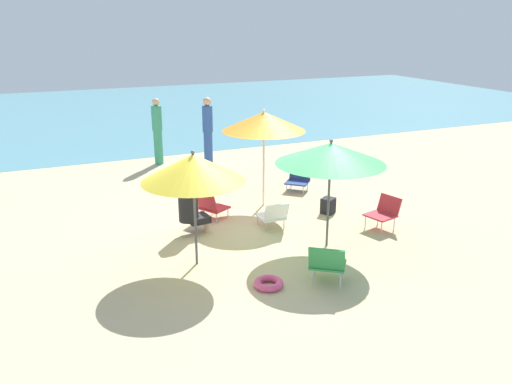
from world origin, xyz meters
The scene contains 15 objects.
ground_plane centered at (0.00, 0.00, 0.00)m, with size 40.00×40.00×0.00m, color #CCB789.
sea_water centered at (0.00, 14.40, 0.00)m, with size 40.00×16.00×0.01m, color #5693A3.
umbrella_orange centered at (0.85, 1.57, 1.74)m, with size 1.66×1.66×1.99m.
umbrella_yellow centered at (-1.24, -0.53, 1.56)m, with size 1.57×1.57×1.83m.
umbrella_green centered at (0.99, -0.72, 1.60)m, with size 1.79×1.79×1.84m.
beach_chair_a centered at (0.47, 0.30, 0.28)m, with size 0.46×0.57×0.55m.
beach_chair_b centered at (-0.41, 1.18, 0.29)m, with size 0.69×0.67×0.57m.
beach_chair_c centered at (0.28, -1.92, 0.35)m, with size 0.72×0.72×0.64m.
beach_chair_d centered at (2.01, 2.22, 0.27)m, with size 0.72×0.72×0.54m.
beach_chair_e centered at (2.35, -0.45, 0.32)m, with size 0.63×0.58×0.58m.
person_a centered at (-0.34, 5.65, 0.89)m, with size 0.27×0.27×1.73m.
person_b centered at (-0.96, 0.65, 0.50)m, with size 0.57×0.39×1.00m.
person_c centered at (0.78, 4.88, 0.93)m, with size 0.26×0.26×1.79m.
swim_ring centered at (-0.52, -1.66, 0.05)m, with size 0.43×0.43×0.11m, color #E54C7F.
beach_bag centered at (1.82, 0.63, 0.16)m, with size 0.25×0.23×0.31m, color black.
Camera 1 is at (-3.38, -7.79, 3.65)m, focal length 37.08 mm.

